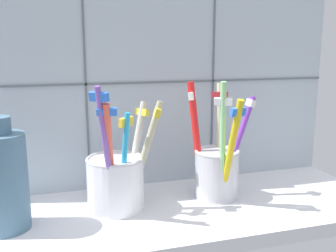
# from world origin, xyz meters

# --- Properties ---
(counter_slab) EXTENTS (0.64, 0.22, 0.02)m
(counter_slab) POSITION_xyz_m (0.00, 0.00, 0.01)
(counter_slab) COLOR silver
(counter_slab) RESTS_ON ground
(tile_wall_back) EXTENTS (0.64, 0.02, 0.45)m
(tile_wall_back) POSITION_xyz_m (0.00, 0.12, 0.22)
(tile_wall_back) COLOR #B2C1CC
(tile_wall_back) RESTS_ON ground
(toothbrush_cup_left) EXTENTS (0.11, 0.10, 0.18)m
(toothbrush_cup_left) POSITION_xyz_m (-0.08, 0.02, 0.07)
(toothbrush_cup_left) COLOR white
(toothbrush_cup_left) RESTS_ON counter_slab
(toothbrush_cup_right) EXTENTS (0.10, 0.11, 0.18)m
(toothbrush_cup_right) POSITION_xyz_m (0.08, 0.02, 0.07)
(toothbrush_cup_right) COLOR silver
(toothbrush_cup_right) RESTS_ON counter_slab
(ceramic_vase) EXTENTS (0.06, 0.06, 0.15)m
(ceramic_vase) POSITION_xyz_m (-0.22, -0.00, 0.09)
(ceramic_vase) COLOR slate
(ceramic_vase) RESTS_ON counter_slab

